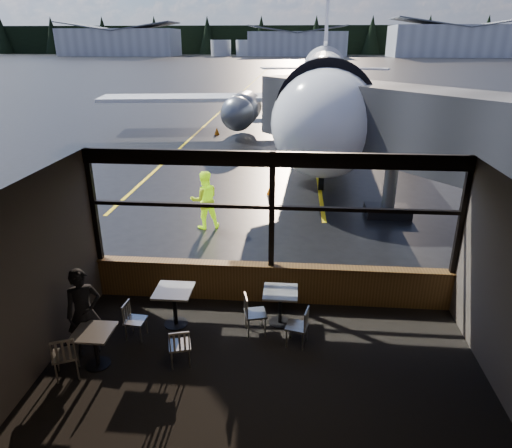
# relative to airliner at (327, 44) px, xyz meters

# --- Properties ---
(ground_plane) EXTENTS (520.00, 520.00, 0.00)m
(ground_plane) POSITION_rel_airliner_xyz_m (-2.15, 99.43, -5.41)
(ground_plane) COLOR black
(ground_plane) RESTS_ON ground
(carpet_floor) EXTENTS (8.00, 6.00, 0.01)m
(carpet_floor) POSITION_rel_airliner_xyz_m (-2.15, -23.57, -5.40)
(carpet_floor) COLOR black
(carpet_floor) RESTS_ON ground
(ceiling) EXTENTS (8.00, 6.00, 0.04)m
(ceiling) POSITION_rel_airliner_xyz_m (-2.15, -23.57, -1.91)
(ceiling) COLOR #38332D
(ceiling) RESTS_ON ground
(wall_left) EXTENTS (0.04, 6.00, 3.50)m
(wall_left) POSITION_rel_airliner_xyz_m (-6.15, -23.57, -3.66)
(wall_left) COLOR #4B433C
(wall_left) RESTS_ON ground
(window_sill) EXTENTS (8.00, 0.28, 0.90)m
(window_sill) POSITION_rel_airliner_xyz_m (-2.15, -20.57, -4.96)
(window_sill) COLOR brown
(window_sill) RESTS_ON ground
(window_header) EXTENTS (8.00, 0.18, 0.30)m
(window_header) POSITION_rel_airliner_xyz_m (-2.15, -20.57, -2.06)
(window_header) COLOR black
(window_header) RESTS_ON ground
(mullion_left) EXTENTS (0.12, 0.12, 2.60)m
(mullion_left) POSITION_rel_airliner_xyz_m (-6.10, -20.57, -3.21)
(mullion_left) COLOR black
(mullion_left) RESTS_ON ground
(mullion_centre) EXTENTS (0.12, 0.12, 2.60)m
(mullion_centre) POSITION_rel_airliner_xyz_m (-2.15, -20.57, -3.21)
(mullion_centre) COLOR black
(mullion_centre) RESTS_ON ground
(mullion_right) EXTENTS (0.12, 0.12, 2.60)m
(mullion_right) POSITION_rel_airliner_xyz_m (1.80, -20.57, -3.21)
(mullion_right) COLOR black
(mullion_right) RESTS_ON ground
(window_transom) EXTENTS (8.00, 0.10, 0.08)m
(window_transom) POSITION_rel_airliner_xyz_m (-2.15, -20.57, -3.11)
(window_transom) COLOR black
(window_transom) RESTS_ON ground
(airliner) EXTENTS (31.24, 36.83, 10.81)m
(airliner) POSITION_rel_airliner_xyz_m (0.00, 0.00, 0.00)
(airliner) COLOR white
(airliner) RESTS_ON ground_plane
(jet_bridge) EXTENTS (8.89, 10.86, 4.74)m
(jet_bridge) POSITION_rel_airliner_xyz_m (1.45, -15.07, -3.04)
(jet_bridge) COLOR #272729
(jet_bridge) RESTS_ON ground_plane
(cafe_table_near) EXTENTS (0.71, 0.71, 0.78)m
(cafe_table_near) POSITION_rel_airliner_xyz_m (-1.90, -21.46, -5.02)
(cafe_table_near) COLOR #9D9990
(cafe_table_near) RESTS_ON carpet_floor
(cafe_table_mid) EXTENTS (0.76, 0.76, 0.84)m
(cafe_table_mid) POSITION_rel_airliner_xyz_m (-4.10, -21.70, -4.99)
(cafe_table_mid) COLOR #A7A39A
(cafe_table_mid) RESTS_ON carpet_floor
(cafe_table_left) EXTENTS (0.68, 0.68, 0.75)m
(cafe_table_left) POSITION_rel_airliner_xyz_m (-5.21, -23.11, -5.03)
(cafe_table_left) COLOR #ADA69F
(cafe_table_left) RESTS_ON carpet_floor
(chair_near_e) EXTENTS (0.55, 0.55, 0.84)m
(chair_near_e) POSITION_rel_airliner_xyz_m (-1.55, -22.17, -4.99)
(chair_near_e) COLOR #B3AEA2
(chair_near_e) RESTS_ON carpet_floor
(chair_near_w) EXTENTS (0.59, 0.59, 0.89)m
(chair_near_w) POSITION_rel_airliner_xyz_m (-2.39, -21.84, -4.96)
(chair_near_w) COLOR #B1ACA0
(chair_near_w) RESTS_ON carpet_floor
(chair_mid_s) EXTENTS (0.56, 0.56, 0.83)m
(chair_mid_s) POSITION_rel_airliner_xyz_m (-3.69, -22.94, -4.99)
(chair_mid_s) COLOR #B1ACA0
(chair_mid_s) RESTS_ON carpet_floor
(chair_mid_w) EXTENTS (0.47, 0.47, 0.80)m
(chair_mid_w) POSITION_rel_airliner_xyz_m (-4.76, -22.23, -5.01)
(chair_mid_w) COLOR #B3AEA2
(chair_mid_w) RESTS_ON carpet_floor
(chair_left_s) EXTENTS (0.65, 0.65, 0.90)m
(chair_left_s) POSITION_rel_airliner_xyz_m (-5.62, -23.44, -4.96)
(chair_left_s) COLOR #B5B0A3
(chair_left_s) RESTS_ON carpet_floor
(passenger) EXTENTS (0.77, 0.71, 1.77)m
(passenger) POSITION_rel_airliner_xyz_m (-5.53, -22.74, -4.52)
(passenger) COLOR black
(passenger) RESTS_ON carpet_floor
(ground_crew) EXTENTS (1.10, 1.00, 1.86)m
(ground_crew) POSITION_rel_airliner_xyz_m (-4.50, -16.25, -4.48)
(ground_crew) COLOR #BFF219
(ground_crew) RESTS_ON ground_plane
(cone_nose) EXTENTS (0.33, 0.33, 0.46)m
(cone_nose) POSITION_rel_airliner_xyz_m (-2.58, -12.67, -5.18)
(cone_nose) COLOR #E05907
(cone_nose) RESTS_ON ground_plane
(cone_wing) EXTENTS (0.34, 0.34, 0.47)m
(cone_wing) POSITION_rel_airliner_xyz_m (-6.73, -0.69, -5.17)
(cone_wing) COLOR orange
(cone_wing) RESTS_ON ground_plane
(hangar_left) EXTENTS (45.00, 18.00, 11.00)m
(hangar_left) POSITION_rel_airliner_xyz_m (-72.15, 159.43, 0.09)
(hangar_left) COLOR silver
(hangar_left) RESTS_ON ground_plane
(hangar_mid) EXTENTS (38.00, 15.00, 10.00)m
(hangar_mid) POSITION_rel_airliner_xyz_m (-2.15, 164.43, -0.41)
(hangar_mid) COLOR silver
(hangar_mid) RESTS_ON ground_plane
(hangar_right) EXTENTS (50.00, 20.00, 12.00)m
(hangar_right) POSITION_rel_airliner_xyz_m (57.85, 157.43, 0.59)
(hangar_right) COLOR silver
(hangar_right) RESTS_ON ground_plane
(fuel_tank_a) EXTENTS (8.00, 8.00, 6.00)m
(fuel_tank_a) POSITION_rel_airliner_xyz_m (-32.15, 161.43, -2.41)
(fuel_tank_a) COLOR silver
(fuel_tank_a) RESTS_ON ground_plane
(fuel_tank_b) EXTENTS (8.00, 8.00, 6.00)m
(fuel_tank_b) POSITION_rel_airliner_xyz_m (-22.15, 161.43, -2.41)
(fuel_tank_b) COLOR silver
(fuel_tank_b) RESTS_ON ground_plane
(fuel_tank_c) EXTENTS (8.00, 8.00, 6.00)m
(fuel_tank_c) POSITION_rel_airliner_xyz_m (-12.15, 161.43, -2.41)
(fuel_tank_c) COLOR silver
(fuel_tank_c) RESTS_ON ground_plane
(treeline) EXTENTS (360.00, 3.00, 12.00)m
(treeline) POSITION_rel_airliner_xyz_m (-2.15, 189.43, 0.59)
(treeline) COLOR black
(treeline) RESTS_ON ground_plane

